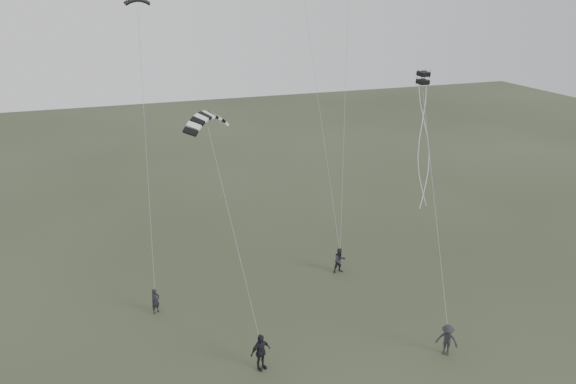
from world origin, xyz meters
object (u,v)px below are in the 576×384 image
object	(u,v)px
flyer_right	(340,260)
flyer_center	(261,352)
flyer_far	(447,340)
kite_striped	(207,115)
kite_box	(423,78)
kite_dark_small	(137,0)
flyer_left	(156,301)

from	to	relation	value
flyer_right	flyer_center	size ratio (longest dim) A/B	0.88
flyer_far	kite_striped	bearing A→B (deg)	-172.39
flyer_right	kite_box	xyz separation A→B (m)	(3.18, -3.23, 12.35)
kite_dark_small	flyer_far	bearing A→B (deg)	-50.64
kite_dark_small	kite_box	xyz separation A→B (m)	(14.48, -7.22, -4.07)
flyer_center	kite_box	size ratio (longest dim) A/B	2.88
flyer_right	flyer_center	world-z (taller)	flyer_center
kite_dark_small	kite_striped	size ratio (longest dim) A/B	0.49
flyer_far	kite_dark_small	distance (m)	25.09
flyer_center	flyer_left	bearing A→B (deg)	102.77
flyer_right	kite_striped	size ratio (longest dim) A/B	0.59
kite_dark_small	flyer_right	bearing A→B (deg)	-22.55
kite_striped	flyer_center	bearing A→B (deg)	-119.08
kite_box	flyer_left	bearing A→B (deg)	163.76
flyer_left	flyer_center	distance (m)	8.19
kite_striped	flyer_left	bearing A→B (deg)	118.05
flyer_right	flyer_far	distance (m)	10.12
kite_dark_small	kite_box	size ratio (longest dim) A/B	2.09
flyer_left	kite_dark_small	xyz separation A→B (m)	(0.89, 4.95, 16.52)
flyer_right	flyer_center	xyz separation A→B (m)	(-7.90, -7.94, 0.11)
flyer_left	flyer_far	xyz separation A→B (m)	(13.70, -9.04, 0.10)
flyer_left	kite_dark_small	size ratio (longest dim) A/B	1.08
kite_striped	flyer_far	bearing A→B (deg)	-75.61
flyer_left	flyer_center	bearing A→B (deg)	-91.06
flyer_center	kite_striped	size ratio (longest dim) A/B	0.67
kite_dark_small	flyer_center	bearing A→B (deg)	-77.19
kite_striped	kite_box	world-z (taller)	kite_box
kite_dark_small	flyer_left	bearing A→B (deg)	-103.28
flyer_right	kite_dark_small	distance (m)	20.32
flyer_left	flyer_right	distance (m)	12.23
flyer_right	flyer_left	bearing A→B (deg)	-178.00
flyer_far	kite_dark_small	world-z (taller)	kite_dark_small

